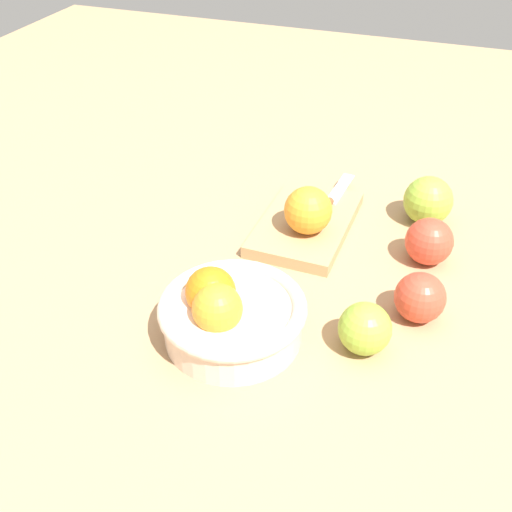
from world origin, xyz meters
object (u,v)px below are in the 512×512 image
knife (332,199)px  bowl (229,314)px  apple_front_right (428,201)px  apple_front_left_2 (365,329)px  cutting_board (306,224)px  orange_on_board (308,210)px  apple_front_right_2 (429,241)px  apple_front_left (420,297)px

knife → bowl: bearing=171.9°
apple_front_right → apple_front_left_2: (-0.34, 0.04, -0.01)m
cutting_board → orange_on_board: (-0.03, -0.01, 0.05)m
knife → apple_front_left_2: bearing=-158.8°
orange_on_board → apple_front_left_2: size_ratio=1.10×
knife → apple_front_right: apple_front_right is taller
orange_on_board → apple_front_right_2: (0.01, -0.19, -0.02)m
cutting_board → apple_front_left: apple_front_left is taller
orange_on_board → apple_front_right_2: size_ratio=1.05×
apple_front_left_2 → orange_on_board: bearing=33.0°
orange_on_board → knife: (0.10, -0.02, -0.03)m
apple_front_right_2 → knife: bearing=62.7°
apple_front_right → orange_on_board: bearing=126.1°
apple_front_right_2 → bowl: bearing=139.3°
knife → apple_front_right_2: apple_front_right_2 is taller
cutting_board → orange_on_board: orange_on_board is taller
cutting_board → apple_front_left: bearing=-127.8°
bowl → apple_front_right: 0.43m
orange_on_board → knife: size_ratio=0.49×
apple_front_right → apple_front_right_2: (-0.11, -0.02, -0.00)m
cutting_board → orange_on_board: 0.06m
orange_on_board → apple_front_right: bearing=-53.9°
apple_front_left → knife: bearing=38.3°
cutting_board → apple_front_left_2: 0.29m
apple_front_right_2 → apple_front_left_2: size_ratio=1.06×
apple_front_left → apple_front_right_2: size_ratio=0.96×
cutting_board → apple_front_right_2: 0.20m
knife → apple_front_right_2: size_ratio=2.13×
apple_front_left_2 → apple_front_right: bearing=-6.1°
bowl → orange_on_board: bowl is taller
orange_on_board → apple_front_left: orange_on_board is taller
apple_front_left → bowl: bearing=118.3°
apple_front_right → knife: bearing=98.8°
knife → apple_front_right: (0.02, -0.16, 0.02)m
knife → apple_front_left: apple_front_left is taller
bowl → knife: size_ratio=1.25×
apple_front_left → apple_front_left_2: size_ratio=1.01×
cutting_board → apple_front_left: 0.26m
cutting_board → apple_front_right_2: bearing=-96.4°
bowl → orange_on_board: size_ratio=2.55×
knife → apple_front_right: size_ratio=1.91×
knife → apple_front_left_2: apple_front_left_2 is taller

